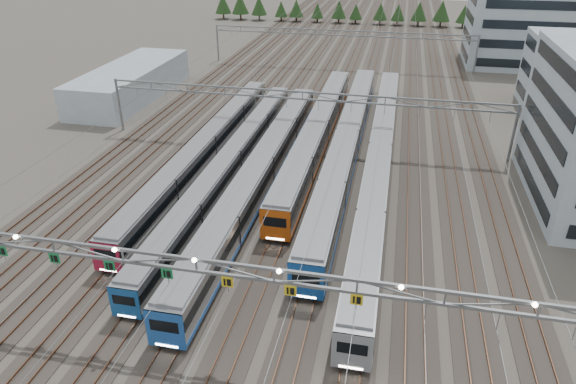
% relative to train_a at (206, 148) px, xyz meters
% --- Properties ---
extents(ground, '(400.00, 400.00, 0.00)m').
position_rel_train_a_xyz_m(ground, '(11.25, -31.57, -2.07)').
color(ground, '#47423A').
rests_on(ground, ground).
extents(track_bed, '(54.00, 260.00, 5.42)m').
position_rel_train_a_xyz_m(track_bed, '(11.25, 68.43, -0.58)').
color(track_bed, '#2D2823').
rests_on(track_bed, ground).
extents(train_a, '(2.79, 51.39, 3.64)m').
position_rel_train_a_xyz_m(train_a, '(0.00, 0.00, 0.00)').
color(train_a, black).
rests_on(train_a, ground).
extents(train_b, '(2.60, 55.07, 3.38)m').
position_rel_train_a_xyz_m(train_b, '(4.50, -3.32, -0.13)').
color(train_b, black).
rests_on(train_b, ground).
extents(train_c, '(3.03, 55.42, 3.95)m').
position_rel_train_a_xyz_m(train_c, '(9.00, -5.53, 0.16)').
color(train_c, black).
rests_on(train_c, ground).
extents(train_d, '(3.11, 51.58, 4.06)m').
position_rel_train_a_xyz_m(train_d, '(13.50, 8.17, 0.21)').
color(train_d, black).
rests_on(train_d, ground).
extents(train_e, '(3.12, 61.69, 4.08)m').
position_rel_train_a_xyz_m(train_e, '(18.00, 5.21, 0.22)').
color(train_e, black).
rests_on(train_e, ground).
extents(train_f, '(2.91, 68.78, 3.79)m').
position_rel_train_a_xyz_m(train_f, '(22.50, 1.92, 0.08)').
color(train_f, black).
rests_on(train_f, ground).
extents(gantry_near, '(56.36, 0.61, 8.08)m').
position_rel_train_a_xyz_m(gantry_near, '(11.20, -31.68, 5.02)').
color(gantry_near, slate).
rests_on(gantry_near, ground).
extents(gantry_mid, '(56.36, 0.36, 8.00)m').
position_rel_train_a_xyz_m(gantry_mid, '(11.25, 8.43, 4.32)').
color(gantry_mid, slate).
rests_on(gantry_mid, ground).
extents(gantry_far, '(56.36, 0.36, 8.00)m').
position_rel_train_a_xyz_m(gantry_far, '(11.25, 53.43, 4.32)').
color(gantry_far, slate).
rests_on(gantry_far, ground).
extents(depot_bldg_mid, '(14.00, 16.00, 12.21)m').
position_rel_train_a_xyz_m(depot_bldg_mid, '(52.18, 32.37, 4.03)').
color(depot_bldg_mid, '#93A3AF').
rests_on(depot_bldg_mid, ground).
extents(depot_bldg_north, '(22.00, 18.00, 15.48)m').
position_rel_train_a_xyz_m(depot_bldg_north, '(49.06, 64.43, 5.67)').
color(depot_bldg_north, '#93A3AF').
rests_on(depot_bldg_north, ground).
extents(west_shed, '(10.00, 30.00, 5.49)m').
position_rel_train_a_xyz_m(west_shed, '(-23.15, 24.14, 0.67)').
color(west_shed, '#93A3AF').
rests_on(west_shed, ground).
extents(treeline, '(93.80, 5.60, 7.02)m').
position_rel_train_a_xyz_m(treeline, '(10.35, 107.14, 2.16)').
color(treeline, '#332114').
rests_on(treeline, ground).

